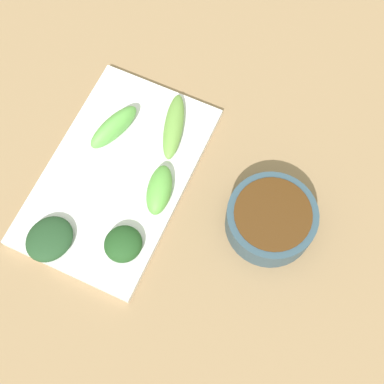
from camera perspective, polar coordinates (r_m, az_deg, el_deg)
The scene contains 8 objects.
tabletop at distance 0.72m, azimuth -0.37°, elevation -1.30°, with size 2.10×2.10×0.02m, color #977753.
sauce_bowl at distance 0.68m, azimuth 8.18°, elevation -2.76°, with size 0.11×0.11×0.04m.
serving_plate at distance 0.73m, azimuth -7.71°, elevation 1.75°, with size 0.18×0.28×0.01m, color white.
broccoli_leafy_0 at distance 0.67m, azimuth -7.12°, elevation -5.35°, with size 0.05×0.05×0.02m, color #204A1F.
broccoli_stalk_1 at distance 0.69m, azimuth -3.39°, elevation 0.23°, with size 0.03×0.07×0.03m, color #62AF47.
broccoli_leafy_2 at distance 0.69m, azimuth -14.52°, elevation -4.72°, with size 0.05×0.06×0.02m, color #224425.
broccoli_stalk_3 at distance 0.73m, azimuth -8.08°, elevation 6.67°, with size 0.03×0.08×0.03m, color #63B24C.
broccoli_stalk_4 at distance 0.73m, azimuth -1.91°, elevation 6.79°, with size 0.02×0.10×0.02m, color #70A546.
Camera 1 is at (-0.11, 0.22, 0.69)m, focal length 51.60 mm.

